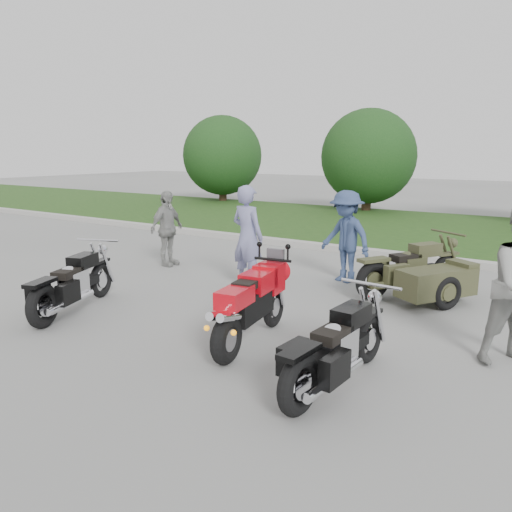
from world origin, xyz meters
The scene contains 12 objects.
ground centered at (0.00, 0.00, 0.00)m, with size 80.00×80.00×0.00m, color gray.
curb centered at (0.00, 6.00, 0.07)m, with size 60.00×0.30×0.15m, color #A7A49E.
grass_strip centered at (0.00, 10.15, 0.07)m, with size 60.00×8.00×0.14m, color #385B1F.
tree_far_left centered at (-10.00, 13.50, 2.19)m, with size 3.60×3.60×4.00m.
tree_mid_left centered at (-3.00, 13.50, 2.19)m, with size 3.60×3.60×4.00m.
sportbike_red centered at (0.76, -0.13, 0.55)m, with size 0.52×1.96×0.93m.
cruiser_left centered at (-2.21, -0.57, 0.42)m, with size 0.91×2.07×0.83m.
cruiser_right centered at (2.15, -0.66, 0.41)m, with size 0.39×2.09×0.80m.
cruiser_sidecar centered at (2.06, 2.97, 0.40)m, with size 1.75×2.09×0.86m.
person_stripe centered at (-0.84, 2.13, 0.92)m, with size 0.67×0.44×1.84m, color #7B7CA8.
person_denim centered at (0.48, 3.45, 0.86)m, with size 1.11×0.64×1.71m, color navy.
person_back centered at (-3.23, 2.60, 0.80)m, with size 0.94×0.39×1.60m, color gray.
Camera 1 is at (4.11, -5.09, 2.42)m, focal length 35.00 mm.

